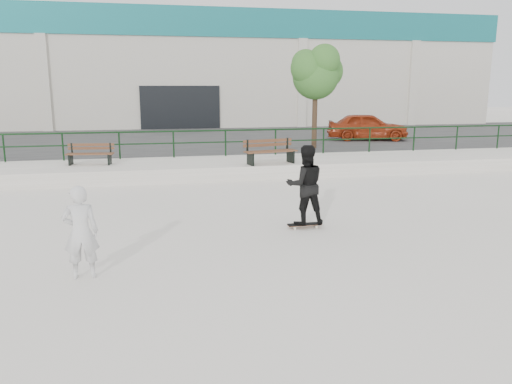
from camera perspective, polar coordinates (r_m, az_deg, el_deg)
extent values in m
plane|color=beige|center=(9.15, 0.01, -8.34)|extent=(120.00, 120.00, 0.00)
cube|color=beige|center=(18.22, -6.01, 2.70)|extent=(30.00, 3.00, 0.50)
cube|color=#363636|center=(26.62, -7.83, 5.59)|extent=(60.00, 14.00, 0.50)
cylinder|color=black|center=(19.35, -6.47, 6.96)|extent=(28.00, 0.06, 0.06)
cylinder|color=black|center=(19.40, -6.44, 5.64)|extent=(28.00, 0.05, 0.05)
cylinder|color=black|center=(20.03, -26.86, 4.48)|extent=(0.06, 0.06, 1.00)
cylinder|color=black|center=(19.60, -21.20, 4.82)|extent=(0.06, 0.06, 1.00)
cylinder|color=black|center=(19.37, -15.34, 5.13)|extent=(0.06, 0.06, 1.00)
cylinder|color=black|center=(19.34, -9.40, 5.39)|extent=(0.06, 0.06, 1.00)
cylinder|color=black|center=(19.52, -3.50, 5.58)|extent=(0.06, 0.06, 1.00)
cylinder|color=black|center=(19.90, 2.24, 5.72)|extent=(0.06, 0.06, 1.00)
cylinder|color=black|center=(20.46, 7.71, 5.79)|extent=(0.06, 0.06, 1.00)
cylinder|color=black|center=(21.20, 12.85, 5.82)|extent=(0.06, 0.06, 1.00)
cylinder|color=black|center=(22.10, 17.61, 5.80)|extent=(0.06, 0.06, 1.00)
cylinder|color=black|center=(23.14, 21.96, 5.75)|extent=(0.06, 0.06, 1.00)
cylinder|color=black|center=(24.30, 25.93, 5.67)|extent=(0.06, 0.06, 1.00)
cube|color=beige|center=(40.45, -9.37, 13.03)|extent=(44.00, 16.00, 8.00)
cube|color=#187379|center=(40.63, -9.53, 17.40)|extent=(44.20, 16.20, 1.80)
cube|color=black|center=(32.44, -8.63, 9.10)|extent=(5.00, 0.15, 3.20)
cube|color=beige|center=(32.91, -23.01, 10.95)|extent=(0.60, 0.25, 6.20)
cube|color=beige|center=(33.73, 5.29, 11.84)|extent=(0.60, 0.25, 6.20)
cube|color=beige|center=(36.85, 17.53, 11.36)|extent=(0.60, 0.25, 6.20)
cube|color=#542E1C|center=(18.10, -18.58, 4.09)|extent=(1.59, 0.31, 0.04)
cube|color=#542E1C|center=(18.25, -18.46, 4.16)|extent=(1.59, 0.31, 0.04)
cube|color=#542E1C|center=(18.40, -18.34, 4.23)|extent=(1.59, 0.31, 0.04)
cube|color=#542E1C|center=(18.45, -18.32, 4.78)|extent=(1.58, 0.24, 0.09)
cube|color=#542E1C|center=(18.44, -18.35, 5.16)|extent=(1.58, 0.24, 0.09)
cube|color=black|center=(18.45, -20.42, 3.49)|extent=(0.11, 0.45, 0.37)
cube|color=black|center=(18.62, -20.31, 4.70)|extent=(0.06, 0.05, 0.37)
cube|color=black|center=(18.12, -16.38, 3.62)|extent=(0.11, 0.45, 0.37)
cube|color=black|center=(18.30, -16.30, 4.85)|extent=(0.06, 0.05, 0.37)
cube|color=#542E1C|center=(17.34, 1.97, 4.61)|extent=(1.85, 0.51, 0.04)
cube|color=#542E1C|center=(17.50, 1.71, 4.68)|extent=(1.85, 0.51, 0.04)
cube|color=#542E1C|center=(17.67, 1.45, 4.75)|extent=(1.85, 0.51, 0.04)
cube|color=#542E1C|center=(17.72, 1.34, 5.42)|extent=(1.84, 0.43, 0.10)
cube|color=#542E1C|center=(17.71, 1.34, 5.88)|extent=(1.84, 0.43, 0.10)
cube|color=black|center=(17.22, -0.64, 3.80)|extent=(0.17, 0.52, 0.44)
cube|color=black|center=(17.41, -0.99, 5.30)|extent=(0.07, 0.06, 0.44)
cube|color=black|center=(17.88, 3.97, 4.07)|extent=(0.17, 0.52, 0.44)
cube|color=black|center=(18.06, 3.59, 5.52)|extent=(0.07, 0.06, 0.44)
cylinder|color=#4D3626|center=(22.16, 6.71, 8.43)|extent=(0.22, 0.22, 2.65)
sphere|color=#2E6826|center=(22.13, 6.83, 13.00)|extent=(1.99, 1.99, 1.99)
sphere|color=#2E6826|center=(22.62, 7.94, 13.51)|extent=(1.54, 1.54, 1.54)
sphere|color=#2E6826|center=(21.79, 5.90, 13.91)|extent=(1.43, 1.43, 1.43)
sphere|color=#2E6826|center=(21.80, 7.82, 14.73)|extent=(1.32, 1.32, 1.32)
sphere|color=#2E6826|center=(22.46, 5.67, 14.42)|extent=(1.21, 1.21, 1.21)
imported|color=#9D3013|center=(26.00, 12.62, 7.32)|extent=(4.28, 2.60, 1.36)
cube|color=black|center=(11.49, 5.56, -3.67)|extent=(0.78, 0.22, 0.02)
cube|color=brown|center=(11.49, 5.56, -3.75)|extent=(0.78, 0.22, 0.01)
cube|color=#99989E|center=(11.42, 4.32, -3.96)|extent=(0.06, 0.16, 0.03)
cube|color=#99989E|center=(11.58, 6.78, -3.78)|extent=(0.06, 0.16, 0.03)
cylinder|color=#EBE5C3|center=(11.34, 4.46, -4.17)|extent=(0.06, 0.03, 0.06)
cylinder|color=#EBE5C3|center=(11.52, 4.17, -3.91)|extent=(0.06, 0.03, 0.06)
cylinder|color=#EBE5C3|center=(11.50, 6.93, -3.99)|extent=(0.06, 0.03, 0.06)
cylinder|color=#EBE5C3|center=(11.68, 6.62, -3.74)|extent=(0.06, 0.03, 0.06)
imported|color=black|center=(11.28, 5.65, 0.80)|extent=(0.90, 0.71, 1.81)
imported|color=silver|center=(8.82, -19.40, -4.36)|extent=(0.60, 0.41, 1.60)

